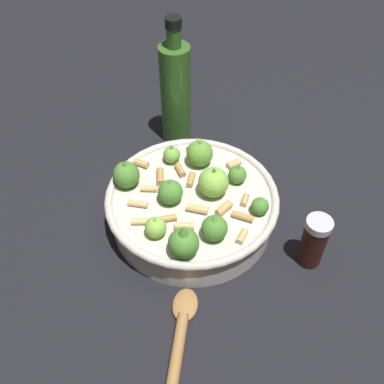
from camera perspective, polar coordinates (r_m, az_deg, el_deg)
name	(u,v)px	position (r m, az deg, el deg)	size (l,w,h in m)	color
ground_plane	(192,219)	(0.73, 0.00, -3.52)	(2.40, 2.40, 0.00)	black
cooking_pan	(192,204)	(0.70, -0.05, -1.56)	(0.27, 0.27, 0.11)	beige
pepper_shaker	(314,241)	(0.67, 15.47, -6.17)	(0.04, 0.04, 0.09)	#33140F
olive_oil_bottle	(176,93)	(0.82, -2.14, 12.74)	(0.06, 0.06, 0.24)	#336023
wooden_spoon	(177,357)	(0.60, -2.02, -20.61)	(0.23, 0.10, 0.02)	#9E703D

